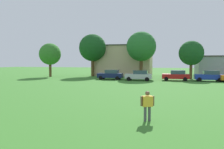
{
  "coord_description": "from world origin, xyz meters",
  "views": [
    {
      "loc": [
        5.22,
        0.43,
        3.14
      ],
      "look_at": [
        2.7,
        10.38,
        2.52
      ],
      "focal_mm": 35.06,
      "sensor_mm": 36.0,
      "label": 1
    }
  ],
  "objects_px": {
    "parked_car_blue_3": "(209,76)",
    "parked_car_red_2": "(176,75)",
    "tree_left": "(93,48)",
    "tree_right": "(141,47)",
    "parked_car_silver_1": "(139,75)",
    "tree_far_left": "(50,54)",
    "tree_far_right": "(191,53)",
    "parked_car_navy_0": "(111,75)",
    "adult_bystander": "(147,103)"
  },
  "relations": [
    {
      "from": "parked_car_blue_3",
      "to": "parked_car_red_2",
      "type": "bearing_deg",
      "value": 0.46
    },
    {
      "from": "tree_left",
      "to": "tree_right",
      "type": "relative_size",
      "value": 1.0
    },
    {
      "from": "parked_car_blue_3",
      "to": "tree_left",
      "type": "xyz_separation_m",
      "value": [
        -21.81,
        6.76,
        5.13
      ]
    },
    {
      "from": "parked_car_silver_1",
      "to": "parked_car_blue_3",
      "type": "xyz_separation_m",
      "value": [
        10.91,
        1.54,
        0.0
      ]
    },
    {
      "from": "parked_car_blue_3",
      "to": "tree_right",
      "type": "height_order",
      "value": "tree_right"
    },
    {
      "from": "tree_far_left",
      "to": "tree_right",
      "type": "xyz_separation_m",
      "value": [
        18.31,
        2.03,
        1.37
      ]
    },
    {
      "from": "parked_car_red_2",
      "to": "parked_car_blue_3",
      "type": "bearing_deg",
      "value": -179.54
    },
    {
      "from": "parked_car_silver_1",
      "to": "tree_left",
      "type": "relative_size",
      "value": 0.48
    },
    {
      "from": "parked_car_silver_1",
      "to": "tree_far_left",
      "type": "relative_size",
      "value": 0.63
    },
    {
      "from": "tree_left",
      "to": "tree_far_right",
      "type": "relative_size",
      "value": 1.3
    },
    {
      "from": "tree_far_left",
      "to": "tree_far_right",
      "type": "distance_m",
      "value": 27.39
    },
    {
      "from": "tree_right",
      "to": "tree_far_right",
      "type": "xyz_separation_m",
      "value": [
        9.04,
        -0.66,
        -1.36
      ]
    },
    {
      "from": "parked_car_red_2",
      "to": "tree_far_left",
      "type": "distance_m",
      "value": 25.11
    },
    {
      "from": "parked_car_navy_0",
      "to": "tree_far_right",
      "type": "relative_size",
      "value": 0.63
    },
    {
      "from": "parked_car_blue_3",
      "to": "tree_right",
      "type": "relative_size",
      "value": 0.49
    },
    {
      "from": "adult_bystander",
      "to": "parked_car_red_2",
      "type": "height_order",
      "value": "parked_car_red_2"
    },
    {
      "from": "parked_car_navy_0",
      "to": "tree_far_right",
      "type": "bearing_deg",
      "value": -160.31
    },
    {
      "from": "parked_car_red_2",
      "to": "tree_left",
      "type": "bearing_deg",
      "value": -22.06
    },
    {
      "from": "parked_car_silver_1",
      "to": "parked_car_red_2",
      "type": "distance_m",
      "value": 6.07
    },
    {
      "from": "parked_car_navy_0",
      "to": "parked_car_red_2",
      "type": "height_order",
      "value": "same"
    },
    {
      "from": "tree_right",
      "to": "tree_far_right",
      "type": "relative_size",
      "value": 1.3
    },
    {
      "from": "parked_car_navy_0",
      "to": "tree_far_left",
      "type": "bearing_deg",
      "value": -14.42
    },
    {
      "from": "parked_car_navy_0",
      "to": "tree_far_left",
      "type": "xyz_separation_m",
      "value": [
        -13.69,
        3.52,
        3.75
      ]
    },
    {
      "from": "tree_right",
      "to": "tree_far_right",
      "type": "distance_m",
      "value": 9.17
    },
    {
      "from": "parked_car_red_2",
      "to": "parked_car_blue_3",
      "type": "distance_m",
      "value": 5.03
    },
    {
      "from": "parked_car_silver_1",
      "to": "tree_left",
      "type": "xyz_separation_m",
      "value": [
        -10.9,
        8.3,
        5.13
      ]
    },
    {
      "from": "parked_car_red_2",
      "to": "tree_right",
      "type": "distance_m",
      "value": 9.61
    },
    {
      "from": "parked_car_navy_0",
      "to": "tree_far_right",
      "type": "distance_m",
      "value": 14.99
    },
    {
      "from": "parked_car_blue_3",
      "to": "tree_far_right",
      "type": "distance_m",
      "value": 6.24
    },
    {
      "from": "parked_car_silver_1",
      "to": "adult_bystander",
      "type": "bearing_deg",
      "value": 98.19
    },
    {
      "from": "parked_car_red_2",
      "to": "parked_car_blue_3",
      "type": "xyz_separation_m",
      "value": [
        5.03,
        0.04,
        0.0
      ]
    },
    {
      "from": "parked_car_red_2",
      "to": "tree_left",
      "type": "distance_m",
      "value": 18.82
    },
    {
      "from": "parked_car_silver_1",
      "to": "parked_car_red_2",
      "type": "xyz_separation_m",
      "value": [
        5.88,
        1.5,
        0.0
      ]
    },
    {
      "from": "adult_bystander",
      "to": "parked_car_blue_3",
      "type": "relative_size",
      "value": 0.37
    },
    {
      "from": "parked_car_navy_0",
      "to": "tree_right",
      "type": "bearing_deg",
      "value": -129.81
    },
    {
      "from": "adult_bystander",
      "to": "parked_car_silver_1",
      "type": "relative_size",
      "value": 0.37
    },
    {
      "from": "tree_far_left",
      "to": "tree_right",
      "type": "bearing_deg",
      "value": 6.33
    },
    {
      "from": "adult_bystander",
      "to": "parked_car_blue_3",
      "type": "xyz_separation_m",
      "value": [
        7.43,
        25.7,
        -0.09
      ]
    },
    {
      "from": "adult_bystander",
      "to": "tree_right",
      "type": "relative_size",
      "value": 0.18
    },
    {
      "from": "parked_car_silver_1",
      "to": "parked_car_blue_3",
      "type": "height_order",
      "value": "same"
    },
    {
      "from": "parked_car_silver_1",
      "to": "tree_far_left",
      "type": "bearing_deg",
      "value": -13.74
    },
    {
      "from": "adult_bystander",
      "to": "tree_far_right",
      "type": "height_order",
      "value": "tree_far_right"
    },
    {
      "from": "tree_far_left",
      "to": "tree_left",
      "type": "bearing_deg",
      "value": 25.28
    },
    {
      "from": "adult_bystander",
      "to": "tree_left",
      "type": "relative_size",
      "value": 0.18
    },
    {
      "from": "tree_far_left",
      "to": "tree_far_right",
      "type": "relative_size",
      "value": 1.0
    },
    {
      "from": "adult_bystander",
      "to": "parked_car_red_2",
      "type": "distance_m",
      "value": 25.77
    },
    {
      "from": "parked_car_red_2",
      "to": "adult_bystander",
      "type": "bearing_deg",
      "value": 84.65
    },
    {
      "from": "parked_car_blue_3",
      "to": "parked_car_navy_0",
      "type": "bearing_deg",
      "value": 1.68
    },
    {
      "from": "parked_car_silver_1",
      "to": "tree_right",
      "type": "bearing_deg",
      "value": -86.16
    },
    {
      "from": "tree_far_left",
      "to": "parked_car_silver_1",
      "type": "bearing_deg",
      "value": -13.74
    }
  ]
}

